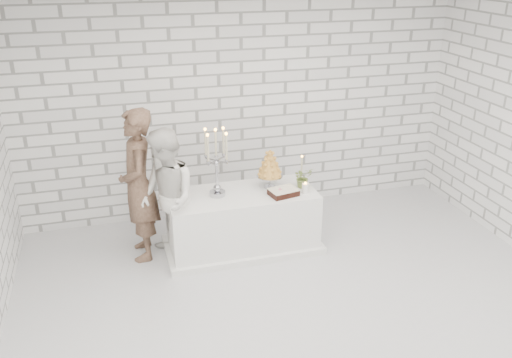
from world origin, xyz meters
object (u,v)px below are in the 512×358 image
Objects in this scene: cake_table at (242,221)px; croquembouche at (270,168)px; groom at (139,185)px; bride at (166,199)px; candelabra at (216,163)px.

cake_table is 0.74m from croquembouche.
groom is 1.59m from croquembouche.
bride is (0.28, -0.26, -0.10)m from groom.
cake_table is at bearing -168.09° from croquembouche.
croquembouche is at bearing 88.04° from bride.
croquembouche is (0.68, 0.06, -0.17)m from candelabra.
cake_table is 2.13× the size of candelabra.
groom is at bearing 176.68° from croquembouche.
croquembouche is at bearing 11.91° from cake_table.
candelabra is (-0.30, 0.02, 0.80)m from cake_table.
bride is at bearing -169.88° from candelabra.
cake_table is at bearing -3.96° from candelabra.
candelabra is at bearing -175.03° from croquembouche.
candelabra is at bearing 176.04° from cake_table.
groom is at bearing 170.56° from candelabra.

